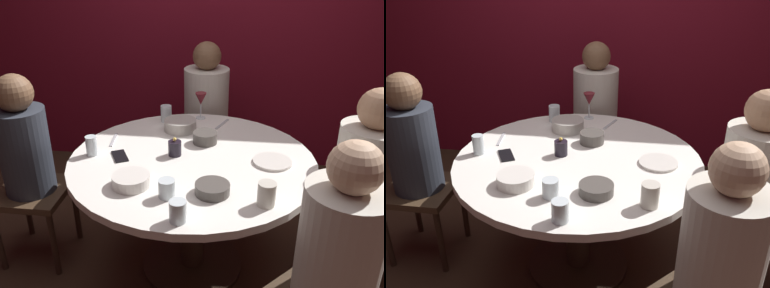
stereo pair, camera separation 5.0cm
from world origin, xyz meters
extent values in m
plane|color=#382619|center=(0.00, 0.00, 0.00)|extent=(8.00, 8.00, 0.00)
cube|color=maroon|center=(0.00, 1.46, 1.30)|extent=(6.00, 0.10, 2.60)
cylinder|color=white|center=(0.00, 0.00, 0.72)|extent=(1.32, 1.32, 0.04)
cylinder|color=#332319|center=(0.00, 0.00, 0.35)|extent=(0.14, 0.14, 0.70)
cylinder|color=#2D2116|center=(0.00, 0.00, 0.01)|extent=(0.60, 0.60, 0.03)
cube|color=#3F2D1E|center=(-0.95, 0.00, 0.45)|extent=(0.40, 0.40, 0.04)
cylinder|color=#2D333D|center=(-0.95, 0.00, 0.72)|extent=(0.29, 0.29, 0.50)
sphere|color=brown|center=(-0.95, 0.00, 1.06)|extent=(0.21, 0.21, 0.21)
cylinder|color=#332319|center=(-1.12, -0.17, 0.21)|extent=(0.04, 0.04, 0.43)
cylinder|color=#332319|center=(-0.78, -0.17, 0.21)|extent=(0.04, 0.04, 0.43)
cylinder|color=#332319|center=(-1.12, 0.17, 0.21)|extent=(0.04, 0.04, 0.43)
cylinder|color=#332319|center=(-0.78, 0.17, 0.21)|extent=(0.04, 0.04, 0.43)
cube|color=#3F2D1E|center=(0.00, 0.90, 0.45)|extent=(0.40, 0.40, 0.04)
cylinder|color=beige|center=(0.00, 0.90, 0.73)|extent=(0.33, 0.33, 0.52)
sphere|color=brown|center=(0.00, 0.90, 1.08)|extent=(0.20, 0.20, 0.20)
cylinder|color=#332319|center=(-0.17, 1.07, 0.21)|extent=(0.04, 0.04, 0.43)
cylinder|color=#332319|center=(-0.17, 0.73, 0.21)|extent=(0.04, 0.04, 0.43)
cylinder|color=#332319|center=(0.17, 1.07, 0.21)|extent=(0.04, 0.04, 0.43)
cylinder|color=#332319|center=(0.17, 0.73, 0.21)|extent=(0.04, 0.04, 0.43)
cube|color=#3F2D1E|center=(0.91, 0.00, 0.45)|extent=(0.40, 0.40, 0.04)
cylinder|color=beige|center=(0.91, 0.00, 0.71)|extent=(0.33, 0.33, 0.49)
sphere|color=tan|center=(0.91, 0.00, 1.05)|extent=(0.21, 0.21, 0.21)
cylinder|color=#332319|center=(1.08, 0.17, 0.21)|extent=(0.04, 0.04, 0.43)
cylinder|color=#332319|center=(0.74, 0.17, 0.21)|extent=(0.04, 0.04, 0.43)
cylinder|color=#332319|center=(0.74, -0.17, 0.21)|extent=(0.04, 0.04, 0.43)
cylinder|color=beige|center=(0.64, -0.64, 0.72)|extent=(0.45, 0.45, 0.50)
sphere|color=tan|center=(0.64, -0.64, 1.06)|extent=(0.20, 0.20, 0.20)
cylinder|color=black|center=(-0.10, 0.02, 0.78)|extent=(0.07, 0.07, 0.08)
sphere|color=#F9D159|center=(-0.10, 0.02, 0.83)|extent=(0.02, 0.02, 0.02)
cylinder|color=silver|center=(-0.01, 0.58, 0.74)|extent=(0.06, 0.06, 0.01)
cylinder|color=silver|center=(-0.01, 0.58, 0.79)|extent=(0.01, 0.01, 0.09)
cone|color=maroon|center=(-0.01, 0.58, 0.87)|extent=(0.08, 0.08, 0.08)
cylinder|color=silver|center=(0.42, -0.01, 0.74)|extent=(0.20, 0.20, 0.01)
cube|color=black|center=(-0.39, -0.04, 0.74)|extent=(0.13, 0.16, 0.01)
cylinder|color=silver|center=(-0.25, -0.32, 0.76)|extent=(0.18, 0.18, 0.06)
cylinder|color=#4C4742|center=(0.05, 0.20, 0.77)|extent=(0.14, 0.14, 0.06)
cylinder|color=#4C4742|center=(0.13, -0.35, 0.76)|extent=(0.16, 0.16, 0.05)
cylinder|color=#B2ADA3|center=(-0.12, 0.36, 0.77)|extent=(0.20, 0.20, 0.07)
cylinder|color=silver|center=(-0.54, -0.03, 0.79)|extent=(0.06, 0.06, 0.11)
cylinder|color=silver|center=(0.01, -0.57, 0.78)|extent=(0.07, 0.07, 0.09)
cylinder|color=beige|center=(0.37, -0.41, 0.79)|extent=(0.08, 0.08, 0.11)
cylinder|color=silver|center=(-0.07, -0.40, 0.78)|extent=(0.08, 0.08, 0.09)
cylinder|color=silver|center=(-0.23, 0.50, 0.79)|extent=(0.07, 0.07, 0.11)
cube|color=#B7B7BC|center=(-0.48, 0.17, 0.74)|extent=(0.03, 0.18, 0.01)
cube|color=#B7B7BC|center=(0.14, 0.49, 0.74)|extent=(0.08, 0.17, 0.01)
camera|label=1|loc=(0.22, -1.89, 1.71)|focal=37.26mm
camera|label=2|loc=(0.27, -1.89, 1.71)|focal=37.26mm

